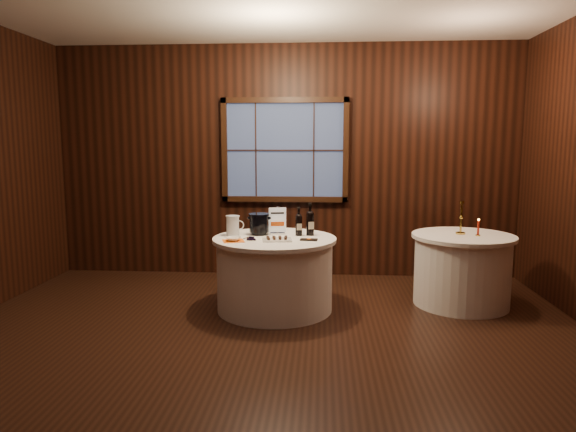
# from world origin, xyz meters

# --- Properties ---
(ground) EXTENTS (6.00, 6.00, 0.00)m
(ground) POSITION_xyz_m (0.00, 0.00, 0.00)
(ground) COLOR black
(ground) RESTS_ON ground
(back_wall) EXTENTS (6.00, 0.10, 3.00)m
(back_wall) POSITION_xyz_m (0.00, 2.48, 1.54)
(back_wall) COLOR black
(back_wall) RESTS_ON ground
(main_table) EXTENTS (1.28, 1.28, 0.77)m
(main_table) POSITION_xyz_m (0.00, 1.00, 0.39)
(main_table) COLOR white
(main_table) RESTS_ON ground
(side_table) EXTENTS (1.08, 1.08, 0.77)m
(side_table) POSITION_xyz_m (2.00, 1.30, 0.39)
(side_table) COLOR white
(side_table) RESTS_ON ground
(sign_stand) EXTENTS (0.18, 0.12, 0.30)m
(sign_stand) POSITION_xyz_m (0.01, 1.20, 0.87)
(sign_stand) COLOR silver
(sign_stand) RESTS_ON main_table
(port_bottle_left) EXTENTS (0.07, 0.08, 0.30)m
(port_bottle_left) POSITION_xyz_m (0.25, 1.13, 0.90)
(port_bottle_left) COLOR black
(port_bottle_left) RESTS_ON main_table
(port_bottle_right) EXTENTS (0.08, 0.09, 0.34)m
(port_bottle_right) POSITION_xyz_m (0.36, 1.15, 0.92)
(port_bottle_right) COLOR black
(port_bottle_right) RESTS_ON main_table
(ice_bucket) EXTENTS (0.22, 0.22, 0.23)m
(ice_bucket) POSITION_xyz_m (-0.18, 1.16, 0.89)
(ice_bucket) COLOR black
(ice_bucket) RESTS_ON main_table
(chocolate_plate) EXTENTS (0.32, 0.23, 0.04)m
(chocolate_plate) POSITION_xyz_m (0.04, 0.82, 0.79)
(chocolate_plate) COLOR white
(chocolate_plate) RESTS_ON main_table
(chocolate_box) EXTENTS (0.18, 0.10, 0.01)m
(chocolate_box) POSITION_xyz_m (0.36, 0.86, 0.78)
(chocolate_box) COLOR black
(chocolate_box) RESTS_ON main_table
(grape_bunch) EXTENTS (0.16, 0.10, 0.04)m
(grape_bunch) POSITION_xyz_m (-0.22, 0.84, 0.79)
(grape_bunch) COLOR black
(grape_bunch) RESTS_ON main_table
(glass_pitcher) EXTENTS (0.19, 0.15, 0.21)m
(glass_pitcher) POSITION_xyz_m (-0.45, 1.10, 0.88)
(glass_pitcher) COLOR white
(glass_pitcher) RESTS_ON main_table
(orange_napkin) EXTENTS (0.26, 0.26, 0.00)m
(orange_napkin) POSITION_xyz_m (-0.39, 0.77, 0.77)
(orange_napkin) COLOR orange
(orange_napkin) RESTS_ON main_table
(cracker_bowl) EXTENTS (0.15, 0.15, 0.04)m
(cracker_bowl) POSITION_xyz_m (-0.39, 0.77, 0.79)
(cracker_bowl) COLOR white
(cracker_bowl) RESTS_ON orange_napkin
(brass_candlestick) EXTENTS (0.10, 0.10, 0.36)m
(brass_candlestick) POSITION_xyz_m (1.98, 1.34, 0.90)
(brass_candlestick) COLOR gold
(brass_candlestick) RESTS_ON side_table
(red_candle) EXTENTS (0.05, 0.05, 0.18)m
(red_candle) POSITION_xyz_m (2.13, 1.23, 0.84)
(red_candle) COLOR gold
(red_candle) RESTS_ON side_table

